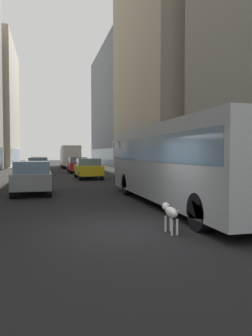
% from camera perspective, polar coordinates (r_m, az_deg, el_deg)
% --- Properties ---
extents(ground_plane, '(120.00, 120.00, 0.00)m').
position_cam_1_polar(ground_plane, '(43.55, -11.12, -0.17)').
color(ground_plane, black).
extents(sidewalk_left, '(2.40, 110.00, 0.15)m').
position_cam_1_polar(sidewalk_left, '(43.64, -18.62, -0.15)').
color(sidewalk_left, '#9E9991').
rests_on(sidewalk_left, ground).
extents(sidewalk_right, '(2.40, 110.00, 0.15)m').
position_cam_1_polar(sidewalk_right, '(44.20, -3.72, 0.01)').
color(sidewalk_right, '#ADA89E').
rests_on(sidewalk_right, ground).
extents(building_right_mid, '(11.27, 17.26, 30.38)m').
position_cam_1_polar(building_right_mid, '(37.29, 9.97, 23.17)').
color(building_right_mid, '#A0937F').
rests_on(building_right_mid, ground).
extents(building_right_far, '(9.93, 22.72, 19.39)m').
position_cam_1_polar(building_right_far, '(56.08, 0.67, 10.39)').
color(building_right_far, slate).
rests_on(building_right_far, ground).
extents(transit_bus, '(2.78, 11.53, 3.05)m').
position_cam_1_polar(transit_bus, '(12.81, 8.93, 1.49)').
color(transit_bus, '#999EA3').
rests_on(transit_bus, ground).
extents(car_grey_wagon, '(1.82, 4.35, 1.62)m').
position_cam_1_polar(car_grey_wagon, '(17.08, -16.03, -1.54)').
color(car_grey_wagon, slate).
rests_on(car_grey_wagon, ground).
extents(car_yellow_taxi, '(1.87, 4.29, 1.62)m').
position_cam_1_polar(car_yellow_taxi, '(26.33, -6.60, -0.07)').
color(car_yellow_taxi, yellow).
rests_on(car_yellow_taxi, ground).
extents(car_white_van, '(1.84, 4.02, 1.62)m').
position_cam_1_polar(car_white_van, '(39.40, -14.90, 0.71)').
color(car_white_van, silver).
rests_on(car_white_van, ground).
extents(car_black_suv, '(1.92, 4.57, 1.62)m').
position_cam_1_polar(car_black_suv, '(33.15, -15.06, 0.39)').
color(car_black_suv, black).
rests_on(car_black_suv, ground).
extents(car_red_coupe, '(1.90, 4.06, 1.62)m').
position_cam_1_polar(car_red_coupe, '(34.77, -8.41, 0.54)').
color(car_red_coupe, red).
rests_on(car_red_coupe, ground).
extents(box_truck, '(2.30, 7.50, 3.05)m').
position_cam_1_polar(box_truck, '(45.16, -9.72, 2.05)').
color(box_truck, silver).
rests_on(box_truck, ground).
extents(dalmatian_dog, '(0.22, 0.96, 0.72)m').
position_cam_1_polar(dalmatian_dog, '(8.41, 7.74, -7.70)').
color(dalmatian_dog, white).
rests_on(dalmatian_dog, ground).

